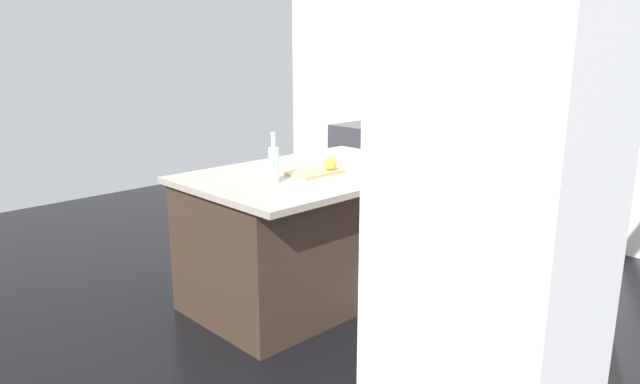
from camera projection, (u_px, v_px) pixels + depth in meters
ground_plane at (292, 293)px, 4.19m from camera, size 7.41×7.41×0.00m
interior_partition_left at (494, 73)px, 5.59m from camera, size 0.12×5.70×2.94m
sink_cabinet at (462, 180)px, 5.65m from camera, size 1.80×0.60×1.19m
oven_range at (366, 164)px, 6.52m from camera, size 0.60×0.61×0.88m
kitchen_island at (310, 233)px, 4.06m from camera, size 1.71×1.14×0.91m
stool_by_window at (413, 274)px, 3.71m from camera, size 0.44×0.44×0.67m
cutting_board at (314, 172)px, 3.84m from camera, size 0.36×0.24×0.02m
apple_yellow at (331, 163)px, 3.84m from camera, size 0.09×0.09×0.09m
water_bottle at (274, 163)px, 3.55m from camera, size 0.06×0.06×0.31m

